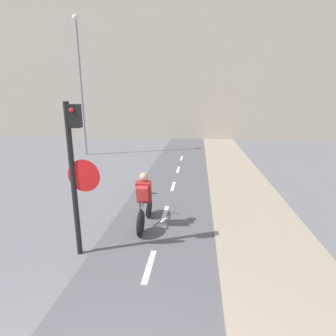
{
  "coord_description": "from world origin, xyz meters",
  "views": [
    {
      "loc": [
        0.89,
        -1.49,
        3.25
      ],
      "look_at": [
        0.0,
        6.27,
        1.2
      ],
      "focal_mm": 28.0,
      "sensor_mm": 36.0,
      "label": 1
    }
  ],
  "objects": [
    {
      "name": "traffic_light_pole",
      "position": [
        -1.51,
        3.31,
        1.99
      ],
      "size": [
        0.67,
        0.25,
        3.21
      ],
      "color": "black",
      "rests_on": "ground_plane"
    },
    {
      "name": "building_row_background",
      "position": [
        0.0,
        23.04,
        5.9
      ],
      "size": [
        60.0,
        5.2,
        11.78
      ],
      "color": "#B2A899",
      "rests_on": "ground_plane"
    },
    {
      "name": "street_lamp_far",
      "position": [
        -5.83,
        13.46,
        4.62
      ],
      "size": [
        0.36,
        0.36,
        7.67
      ],
      "color": "gray",
      "rests_on": "ground_plane"
    },
    {
      "name": "cyclist_near",
      "position": [
        -0.44,
        4.7,
        0.7
      ],
      "size": [
        0.46,
        1.73,
        1.46
      ],
      "color": "black",
      "rests_on": "ground_plane"
    }
  ]
}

